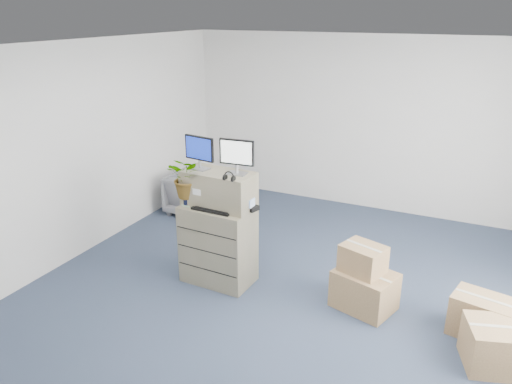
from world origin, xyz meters
TOP-DOWN VIEW (x-y plane):
  - ground at (0.00, 0.00)m, footprint 7.00×7.00m
  - wall_back at (0.00, 3.51)m, footprint 6.00×0.02m
  - filing_cabinet_lower at (-0.95, 0.31)m, footprint 0.86×0.55m
  - filing_cabinet_upper at (-0.95, 0.36)m, footprint 0.85×0.45m
  - monitor_left at (-1.19, 0.36)m, footprint 0.40×0.18m
  - monitor_right at (-0.71, 0.37)m, footprint 0.41×0.17m
  - headphones at (-0.70, 0.16)m, footprint 0.13×0.02m
  - keyboard at (-0.93, 0.20)m, footprint 0.50×0.21m
  - mouse at (-0.67, 0.22)m, footprint 0.08×0.05m
  - water_bottle at (-0.86, 0.33)m, footprint 0.07×0.07m
  - phone_dock at (-0.95, 0.34)m, footprint 0.05×0.04m
  - external_drive at (-0.56, 0.40)m, footprint 0.21×0.18m
  - tissue_box at (-0.63, 0.37)m, footprint 0.24×0.13m
  - potted_plant at (-1.29, 0.24)m, footprint 0.53×0.57m
  - office_chair at (-2.40, 2.02)m, footprint 0.71×0.66m
  - cardboard_boxes at (1.52, 0.36)m, footprint 2.09×1.07m

SIDE VIEW (x-z plane):
  - ground at x=0.00m, z-range 0.00..0.00m
  - cardboard_boxes at x=1.52m, z-range -0.11..0.63m
  - office_chair at x=-2.40m, z-range 0.00..0.73m
  - filing_cabinet_lower at x=-0.95m, z-range 0.00..0.97m
  - keyboard at x=-0.93m, z-range 0.97..1.00m
  - mouse at x=-0.67m, z-range 0.97..1.00m
  - external_drive at x=-0.56m, z-range 0.97..1.03m
  - phone_dock at x=-0.95m, z-range 0.96..1.07m
  - tissue_box at x=-0.63m, z-range 1.03..1.12m
  - water_bottle at x=-0.86m, z-range 0.97..1.23m
  - filing_cabinet_upper at x=-0.95m, z-range 0.97..1.39m
  - potted_plant at x=-1.29m, z-range 1.01..1.48m
  - wall_back at x=0.00m, z-range 0.00..2.80m
  - headphones at x=-0.70m, z-range 1.36..1.49m
  - monitor_left at x=-1.19m, z-range 1.41..1.81m
  - monitor_right at x=-0.71m, z-range 1.42..1.82m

